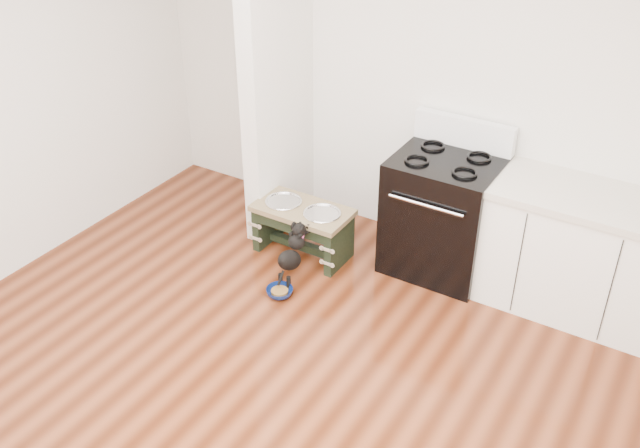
{
  "coord_description": "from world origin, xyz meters",
  "views": [
    {
      "loc": [
        1.84,
        -2.21,
        3.22
      ],
      "look_at": [
        -0.37,
        1.41,
        0.57
      ],
      "focal_mm": 40.0,
      "sensor_mm": 36.0,
      "label": 1
    }
  ],
  "objects": [
    {
      "name": "ground",
      "position": [
        0.0,
        0.0,
        0.0
      ],
      "size": [
        5.0,
        5.0,
        0.0
      ],
      "primitive_type": "plane",
      "color": "#431B0C",
      "rests_on": "ground"
    },
    {
      "name": "room_shell",
      "position": [
        0.0,
        0.0,
        1.62
      ],
      "size": [
        5.0,
        5.0,
        5.0
      ],
      "color": "silver",
      "rests_on": "ground"
    },
    {
      "name": "partition_wall",
      "position": [
        -1.18,
        2.1,
        1.35
      ],
      "size": [
        0.15,
        0.8,
        2.7
      ],
      "primitive_type": "cube",
      "color": "silver",
      "rests_on": "ground"
    },
    {
      "name": "oven_range",
      "position": [
        0.25,
        2.16,
        0.48
      ],
      "size": [
        0.76,
        0.69,
        1.14
      ],
      "color": "black",
      "rests_on": "ground"
    },
    {
      "name": "cabinet_run",
      "position": [
        1.23,
        2.18,
        0.45
      ],
      "size": [
        1.24,
        0.64,
        0.91
      ],
      "color": "white",
      "rests_on": "ground"
    },
    {
      "name": "dog_feeder",
      "position": [
        -0.74,
        1.75,
        0.3
      ],
      "size": [
        0.76,
        0.41,
        0.43
      ],
      "color": "black",
      "rests_on": "ground"
    },
    {
      "name": "puppy",
      "position": [
        -0.6,
        1.4,
        0.25
      ],
      "size": [
        0.13,
        0.39,
        0.46
      ],
      "color": "black",
      "rests_on": "ground"
    },
    {
      "name": "floor_bowl",
      "position": [
        -0.58,
        1.2,
        0.03
      ],
      "size": [
        0.23,
        0.23,
        0.06
      ],
      "rotation": [
        0.0,
        0.0,
        0.2
      ],
      "color": "#0B1B50",
      "rests_on": "ground"
    }
  ]
}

